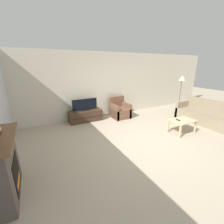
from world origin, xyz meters
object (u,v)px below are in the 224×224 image
at_px(armchair, 120,111).
at_px(remote, 178,120).
at_px(coffee_table, 182,122).
at_px(fireplace, 4,168).
at_px(tv, 85,105).
at_px(floor_lamp, 182,82).
at_px(tv_stand, 85,116).
at_px(couch, 211,117).

distance_m(armchair, remote, 2.45).
xyz_separation_m(armchair, coffee_table, (1.02, -2.34, 0.10)).
distance_m(fireplace, tv, 3.71).
relative_size(armchair, remote, 5.76).
xyz_separation_m(remote, floor_lamp, (1.76, 1.40, 1.02)).
bearing_deg(tv, tv_stand, 90.00).
height_order(remote, couch, couch).
xyz_separation_m(fireplace, floor_lamp, (6.42, 1.78, 0.91)).
relative_size(fireplace, couch, 0.50).
relative_size(tv_stand, armchair, 1.50).
bearing_deg(remote, coffee_table, -16.78).
relative_size(coffee_table, couch, 0.33).
xyz_separation_m(coffee_table, floor_lamp, (1.61, 1.46, 1.10)).
height_order(tv, armchair, tv).
relative_size(remote, floor_lamp, 0.09).
distance_m(remote, floor_lamp, 2.47).
bearing_deg(coffee_table, tv_stand, 134.09).
relative_size(tv, floor_lamp, 0.57).
bearing_deg(tv, armchair, -8.59).
distance_m(fireplace, armchair, 4.65).
bearing_deg(tv_stand, remote, -47.13).
bearing_deg(fireplace, tv, 51.11).
bearing_deg(coffee_table, fireplace, -176.14).
height_order(tv_stand, tv, tv).
xyz_separation_m(tv, coffee_table, (2.48, -2.56, -0.28)).
bearing_deg(remote, fireplace, -171.98).
xyz_separation_m(tv, couch, (4.07, -2.60, -0.37)).
height_order(tv_stand, remote, remote).
height_order(couch, floor_lamp, floor_lamp).
relative_size(tv_stand, remote, 8.66).
bearing_deg(fireplace, floor_lamp, 15.52).
bearing_deg(couch, tv, 147.44).
bearing_deg(floor_lamp, coffee_table, -137.78).
relative_size(fireplace, tv, 1.24).
xyz_separation_m(tv_stand, armchair, (1.47, -0.22, 0.06)).
xyz_separation_m(tv_stand, floor_lamp, (4.09, -1.11, 1.26)).
bearing_deg(couch, tv_stand, 147.41).
distance_m(tv, remote, 3.42).
bearing_deg(coffee_table, couch, -1.31).
distance_m(coffee_table, couch, 1.59).
height_order(tv_stand, armchair, armchair).
bearing_deg(tv_stand, tv, -90.00).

